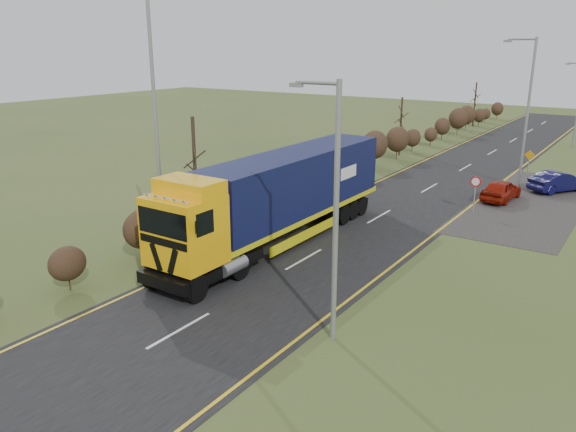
% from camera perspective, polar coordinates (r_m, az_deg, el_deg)
% --- Properties ---
extents(ground, '(160.00, 160.00, 0.00)m').
position_cam_1_polar(ground, '(22.67, -3.83, -7.54)').
color(ground, '#3D4E21').
rests_on(ground, ground).
extents(road, '(8.00, 120.00, 0.02)m').
position_cam_1_polar(road, '(30.63, 7.66, -0.99)').
color(road, black).
rests_on(road, ground).
extents(layby, '(6.00, 18.00, 0.02)m').
position_cam_1_polar(layby, '(37.94, 23.38, 1.27)').
color(layby, '#2B2826').
rests_on(layby, ground).
extents(lane_markings, '(7.52, 116.00, 0.01)m').
position_cam_1_polar(lane_markings, '(30.36, 7.40, -1.10)').
color(lane_markings, gold).
rests_on(lane_markings, road).
extents(hedgerow, '(2.24, 102.04, 6.05)m').
position_cam_1_polar(hedgerow, '(31.51, -3.77, 2.69)').
color(hedgerow, black).
rests_on(hedgerow, ground).
extents(lorry, '(3.11, 15.99, 4.46)m').
position_cam_1_polar(lorry, '(27.03, -0.82, 2.29)').
color(lorry, black).
rests_on(lorry, ground).
extents(car_red_hatchback, '(1.91, 4.02, 1.33)m').
position_cam_1_polar(car_red_hatchback, '(37.65, 20.84, 2.48)').
color(car_red_hatchback, maroon).
rests_on(car_red_hatchback, ground).
extents(car_blue_sedan, '(3.50, 4.24, 1.36)m').
position_cam_1_polar(car_blue_sedan, '(41.38, 25.78, 3.15)').
color(car_blue_sedan, '#0A0933').
rests_on(car_blue_sedan, ground).
extents(streetlight_near, '(1.80, 0.18, 8.45)m').
position_cam_1_polar(streetlight_near, '(17.56, 4.63, 1.21)').
color(streetlight_near, gray).
rests_on(streetlight_near, ground).
extents(streetlight_mid, '(2.09, 0.20, 9.88)m').
position_cam_1_polar(streetlight_mid, '(40.74, 23.03, 10.17)').
color(streetlight_mid, gray).
rests_on(streetlight_mid, ground).
extents(left_pole, '(0.16, 0.16, 11.45)m').
position_cam_1_polar(left_pole, '(24.72, -13.20, 8.02)').
color(left_pole, gray).
rests_on(left_pole, ground).
extents(speed_sign, '(0.60, 0.10, 2.19)m').
position_cam_1_polar(speed_sign, '(34.02, 18.48, 2.73)').
color(speed_sign, gray).
rests_on(speed_sign, ground).
extents(warning_board, '(0.72, 0.11, 1.90)m').
position_cam_1_polar(warning_board, '(45.71, 23.29, 5.25)').
color(warning_board, gray).
rests_on(warning_board, ground).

